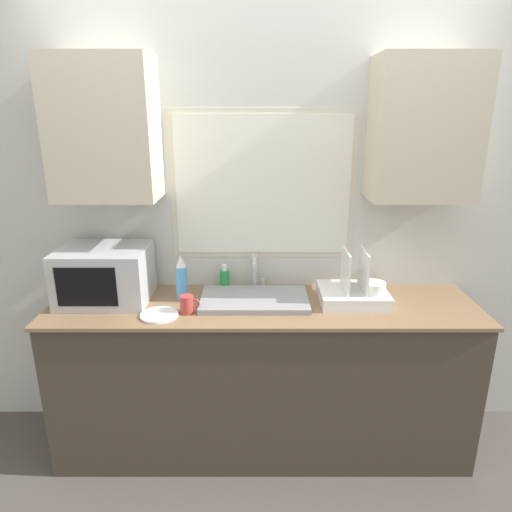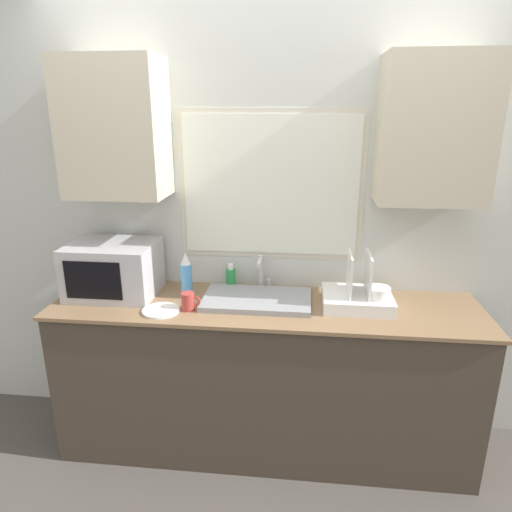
% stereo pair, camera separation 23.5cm
% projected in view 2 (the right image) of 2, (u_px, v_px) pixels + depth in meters
% --- Properties ---
extents(ground_plane, '(12.00, 12.00, 0.00)m').
position_uv_depth(ground_plane, '(260.00, 477.00, 2.47)').
color(ground_plane, '#4C4742').
extents(countertop, '(2.30, 0.59, 0.90)m').
position_uv_depth(countertop, '(265.00, 376.00, 2.60)').
color(countertop, '#42382D').
rests_on(countertop, ground_plane).
extents(wall_back, '(6.00, 0.38, 2.60)m').
position_uv_depth(wall_back, '(270.00, 202.00, 2.56)').
color(wall_back, silver).
rests_on(wall_back, ground_plane).
extents(sink_basin, '(0.58, 0.34, 0.03)m').
position_uv_depth(sink_basin, '(257.00, 300.00, 2.48)').
color(sink_basin, gray).
rests_on(sink_basin, countertop).
extents(faucet, '(0.08, 0.16, 0.20)m').
position_uv_depth(faucet, '(261.00, 270.00, 2.61)').
color(faucet, '#B7B7BC').
rests_on(faucet, countertop).
extents(microwave, '(0.47, 0.38, 0.30)m').
position_uv_depth(microwave, '(114.00, 269.00, 2.55)').
color(microwave, '#B2B2B7').
rests_on(microwave, countertop).
extents(dish_rack, '(0.36, 0.31, 0.29)m').
position_uv_depth(dish_rack, '(359.00, 296.00, 2.41)').
color(dish_rack, white).
rests_on(dish_rack, countertop).
extents(spray_bottle, '(0.06, 0.06, 0.26)m').
position_uv_depth(spray_bottle, '(186.00, 276.00, 2.52)').
color(spray_bottle, '#4C99D8').
rests_on(spray_bottle, countertop).
extents(soap_bottle, '(0.06, 0.06, 0.15)m').
position_uv_depth(soap_bottle, '(231.00, 278.00, 2.66)').
color(soap_bottle, '#268C3F').
rests_on(soap_bottle, countertop).
extents(mug_near_sink, '(0.10, 0.07, 0.09)m').
position_uv_depth(mug_near_sink, '(188.00, 301.00, 2.37)').
color(mug_near_sink, '#A53833').
rests_on(mug_near_sink, countertop).
extents(small_plate, '(0.19, 0.19, 0.01)m').
position_uv_depth(small_plate, '(161.00, 310.00, 2.36)').
color(small_plate, white).
rests_on(small_plate, countertop).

